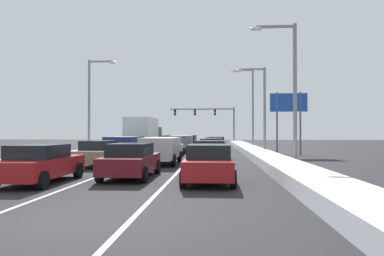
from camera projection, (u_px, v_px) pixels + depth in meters
name	position (u px, v px, depth m)	size (l,w,h in m)	color
ground_plane	(171.00, 157.00, 28.02)	(133.36, 133.36, 0.00)	#28282B
lane_stripe_between_right_lane_and_center_lane	(196.00, 153.00, 33.02)	(0.14, 56.42, 0.01)	silver
lane_stripe_between_center_lane_and_left_lane	(161.00, 153.00, 33.26)	(0.14, 56.42, 0.01)	silver
snow_bank_right_shoulder	(252.00, 151.00, 32.65)	(1.90, 56.42, 0.54)	white
snow_bank_left_shoulder	(107.00, 150.00, 33.63)	(1.43, 56.42, 0.57)	white
sedan_red_right_lane_nearest	(209.00, 163.00, 13.79)	(2.00, 4.50, 1.51)	maroon
sedan_tan_right_lane_second	(210.00, 153.00, 20.31)	(2.00, 4.50, 1.51)	#937F60
sedan_navy_right_lane_third	(211.00, 148.00, 26.51)	(2.00, 4.50, 1.51)	navy
sedan_green_right_lane_fourth	(214.00, 145.00, 33.04)	(2.00, 4.50, 1.51)	#1E5633
sedan_charcoal_right_lane_fifth	(217.00, 143.00, 38.62)	(2.00, 4.50, 1.51)	#38383D
sedan_maroon_center_lane_nearest	(131.00, 160.00, 15.16)	(2.00, 4.50, 1.51)	maroon
suv_silver_center_lane_second	(162.00, 148.00, 21.62)	(2.16, 4.90, 1.67)	#B7BABF
sedan_white_center_lane_third	(170.00, 147.00, 28.45)	(2.00, 4.50, 1.51)	silver
suv_gray_center_lane_fourth	(182.00, 142.00, 35.00)	(2.16, 4.90, 1.67)	slate
suv_black_center_lane_fifth	(187.00, 141.00, 41.38)	(2.16, 4.90, 1.67)	black
sedan_red_left_lane_nearest	(40.00, 164.00, 13.59)	(2.00, 4.50, 1.51)	maroon
sedan_tan_left_lane_second	(100.00, 153.00, 20.40)	(2.00, 4.50, 1.51)	#937F60
suv_navy_left_lane_third	(125.00, 145.00, 26.49)	(2.16, 4.90, 1.67)	navy
box_truck_left_lane_fourth	(144.00, 133.00, 33.72)	(2.53, 7.20, 3.36)	#1E5633
suv_charcoal_left_lane_fifth	(159.00, 141.00, 41.46)	(2.16, 4.90, 1.67)	#38383D
traffic_light_gantry	(211.00, 116.00, 58.57)	(10.94, 0.47, 6.20)	slate
street_lamp_right_near	(289.00, 81.00, 19.86)	(2.66, 0.36, 8.25)	gray
street_lamp_right_mid	(260.00, 102.00, 30.12)	(2.66, 0.36, 7.66)	gray
street_lamp_right_far	(250.00, 102.00, 40.35)	(2.66, 0.36, 9.40)	gray
street_lamp_left_mid	(93.00, 98.00, 31.82)	(2.66, 0.36, 8.67)	gray
roadside_sign_right	(289.00, 109.00, 30.11)	(3.20, 0.16, 5.50)	#59595B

